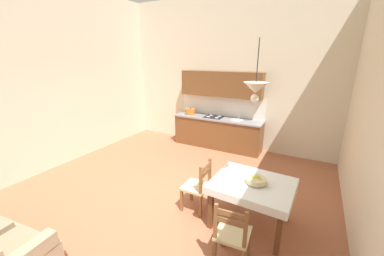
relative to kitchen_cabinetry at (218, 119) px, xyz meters
The scene contains 9 objects.
ground_plane 3.14m from the kitchen_cabinetry, 88.35° to the right, with size 6.69×7.15×0.10m, color #A86042.
wall_back 1.30m from the kitchen_cabinetry, 75.35° to the left, with size 6.69×0.12×4.21m, color beige.
wall_left 4.44m from the kitchen_cabinetry, 135.13° to the right, with size 0.12×7.15×4.21m, color beige.
kitchen_cabinetry is the anchor object (origin of this frame).
dining_table 3.41m from the kitchen_cabinetry, 58.91° to the right, with size 1.24×1.05×0.75m.
dining_chair_tv_side 3.11m from the kitchen_cabinetry, 74.07° to the right, with size 0.43×0.43×0.93m.
dining_chair_camera_side 4.17m from the kitchen_cabinetry, 65.24° to the right, with size 0.45×0.45×0.93m.
fruit_bowl 3.44m from the kitchen_cabinetry, 58.31° to the right, with size 0.30×0.30×0.12m.
pendant_lamp 3.74m from the kitchen_cabinetry, 60.62° to the right, with size 0.32×0.32×0.81m.
Camera 1 is at (2.33, -3.10, 2.58)m, focal length 21.63 mm.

